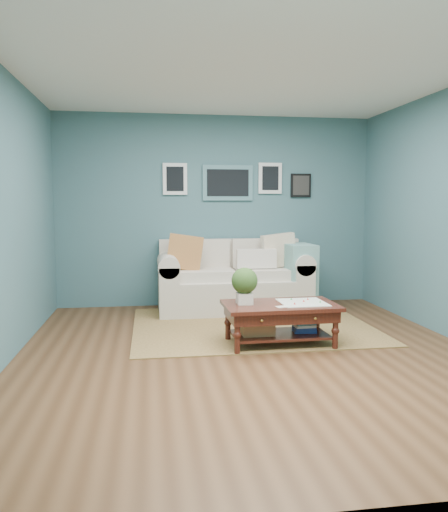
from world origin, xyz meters
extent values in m
plane|color=brown|center=(0.00, 0.00, 0.00)|extent=(5.00, 5.00, 0.00)
plane|color=white|center=(0.00, 0.00, 2.70)|extent=(5.00, 5.00, 0.00)
cube|color=#476E73|center=(0.00, 2.50, 1.35)|extent=(4.50, 0.02, 2.70)
cube|color=#476E73|center=(0.00, -2.50, 1.35)|extent=(4.50, 0.02, 2.70)
cube|color=#476E73|center=(-2.25, 0.00, 1.35)|extent=(0.02, 5.00, 2.70)
cube|color=slate|center=(0.16, 2.48, 1.75)|extent=(0.72, 0.03, 0.50)
cube|color=black|center=(0.16, 2.46, 1.75)|extent=(0.60, 0.01, 0.38)
cube|color=white|center=(-0.59, 2.48, 1.80)|extent=(0.34, 0.03, 0.44)
cube|color=white|center=(0.78, 2.48, 1.82)|extent=(0.34, 0.03, 0.44)
cube|color=black|center=(1.24, 2.48, 1.72)|extent=(0.30, 0.03, 0.34)
cube|color=brown|center=(0.23, 1.10, 0.01)|extent=(2.79, 2.23, 0.01)
cube|color=beige|center=(0.16, 1.99, 0.22)|extent=(1.51, 0.93, 0.45)
cube|color=beige|center=(0.16, 2.35, 0.70)|extent=(1.97, 0.23, 0.51)
cube|color=beige|center=(-0.72, 1.99, 0.33)|extent=(0.25, 0.93, 0.66)
cube|color=beige|center=(1.04, 1.99, 0.33)|extent=(0.25, 0.93, 0.66)
cylinder|color=beige|center=(-0.72, 1.99, 0.66)|extent=(0.28, 0.93, 0.28)
cylinder|color=beige|center=(1.04, 1.99, 0.66)|extent=(0.28, 0.93, 0.28)
cube|color=beige|center=(-0.24, 1.93, 0.51)|extent=(0.76, 0.59, 0.14)
cube|color=beige|center=(0.56, 1.93, 0.51)|extent=(0.76, 0.59, 0.14)
cube|color=beige|center=(-0.24, 2.22, 0.77)|extent=(0.76, 0.13, 0.38)
cube|color=beige|center=(0.56, 2.22, 0.77)|extent=(0.76, 0.13, 0.38)
cube|color=#D16B3E|center=(-0.50, 1.94, 0.82)|extent=(0.51, 0.18, 0.50)
cube|color=#F1E3CA|center=(0.80, 2.01, 0.82)|extent=(0.50, 0.19, 0.49)
cube|color=beige|center=(0.46, 1.88, 0.72)|extent=(0.53, 0.13, 0.25)
cube|color=#74A2A1|center=(1.04, 1.86, 0.49)|extent=(0.36, 0.58, 0.85)
cube|color=black|center=(0.36, 0.28, 0.41)|extent=(1.16, 0.69, 0.04)
cube|color=black|center=(0.36, 0.28, 0.34)|extent=(1.09, 0.61, 0.12)
cube|color=black|center=(0.36, 0.28, 0.11)|extent=(0.99, 0.52, 0.02)
sphere|color=gold|center=(0.10, -0.03, 0.34)|extent=(0.03, 0.03, 0.03)
sphere|color=gold|center=(0.63, -0.02, 0.34)|extent=(0.03, 0.03, 0.03)
cylinder|color=black|center=(-0.13, 0.01, 0.20)|extent=(0.06, 0.06, 0.39)
cylinder|color=black|center=(0.86, 0.03, 0.20)|extent=(0.06, 0.06, 0.39)
cylinder|color=black|center=(-0.14, 0.53, 0.20)|extent=(0.06, 0.06, 0.39)
cylinder|color=black|center=(0.86, 0.55, 0.20)|extent=(0.06, 0.06, 0.39)
cube|color=white|center=(-0.01, 0.32, 0.49)|extent=(0.16, 0.16, 0.12)
sphere|color=#2A4B1C|center=(-0.01, 0.32, 0.67)|extent=(0.27, 0.27, 0.27)
cube|color=white|center=(0.60, 0.29, 0.44)|extent=(0.47, 0.47, 0.01)
cube|color=#9C6947|center=(0.12, 0.28, 0.22)|extent=(0.33, 0.24, 0.19)
cube|color=navy|center=(0.63, 0.30, 0.17)|extent=(0.23, 0.18, 0.11)
camera|label=1|loc=(-0.96, -4.62, 1.45)|focal=35.00mm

